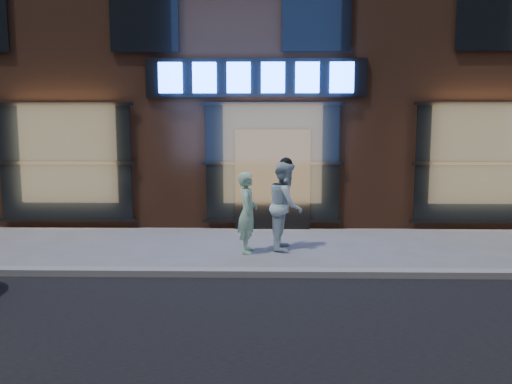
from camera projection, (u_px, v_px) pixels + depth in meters
ground at (275, 276)px, 8.22m from camera, size 90.00×90.00×0.00m
curb at (275, 273)px, 8.21m from camera, size 60.00×0.25×0.12m
storefront_building at (271, 40)px, 15.49m from camera, size 30.20×8.28×10.30m
man_bowtie at (247, 213)px, 9.71m from camera, size 0.39×0.59×1.59m
man_cap at (286, 205)px, 10.03m from camera, size 0.73×0.91×1.77m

